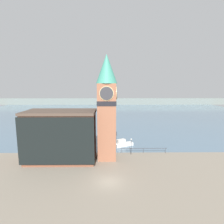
{
  "coord_description": "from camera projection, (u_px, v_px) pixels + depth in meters",
  "views": [
    {
      "loc": [
        0.21,
        -25.01,
        14.67
      ],
      "look_at": [
        0.54,
        6.7,
        9.89
      ],
      "focal_mm": 28.0,
      "sensor_mm": 36.0,
      "label": 1
    }
  ],
  "objects": [
    {
      "name": "lamp_post",
      "position": [
        131.0,
        143.0,
        37.3
      ],
      "size": [
        0.32,
        0.32,
        3.54
      ],
      "color": "black",
      "rests_on": "ground_plane"
    },
    {
      "name": "boat_near",
      "position": [
        123.0,
        144.0,
        42.79
      ],
      "size": [
        4.72,
        3.16,
        1.77
      ],
      "rotation": [
        0.0,
        0.0,
        0.43
      ],
      "color": "silver",
      "rests_on": "water"
    },
    {
      "name": "pier_building",
      "position": [
        61.0,
        136.0,
        34.15
      ],
      "size": [
        13.6,
        7.04,
        9.93
      ],
      "color": "brown",
      "rests_on": "ground_plane"
    },
    {
      "name": "mooring_bollard_near",
      "position": [
        115.0,
        159.0,
        34.5
      ],
      "size": [
        0.37,
        0.37,
        0.66
      ],
      "color": "#2D2D33",
      "rests_on": "ground_plane"
    },
    {
      "name": "pier_railing",
      "position": [
        143.0,
        149.0,
        38.34
      ],
      "size": [
        10.41,
        0.08,
        1.09
      ],
      "color": "#333338",
      "rests_on": "ground_plane"
    },
    {
      "name": "clock_tower",
      "position": [
        107.0,
        105.0,
        34.1
      ],
      "size": [
        4.08,
        4.08,
        20.61
      ],
      "color": "#935B42",
      "rests_on": "ground_plane"
    },
    {
      "name": "water",
      "position": [
        110.0,
        112.0,
        97.98
      ],
      "size": [
        160.0,
        120.0,
        0.0
      ],
      "color": "slate",
      "rests_on": "ground_plane"
    },
    {
      "name": "ground_plane",
      "position": [
        109.0,
        182.0,
        26.91
      ],
      "size": [
        160.0,
        160.0,
        0.0
      ],
      "primitive_type": "plane",
      "color": "gray"
    },
    {
      "name": "far_shoreline",
      "position": [
        110.0,
        101.0,
        137.16
      ],
      "size": [
        180.0,
        3.0,
        5.0
      ],
      "color": "slate",
      "rests_on": "water"
    }
  ]
}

